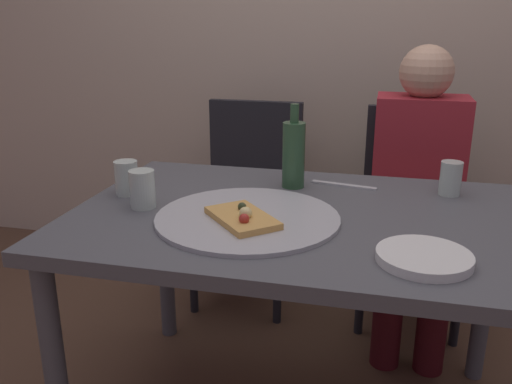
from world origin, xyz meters
TOP-DOWN VIEW (x-y plane):
  - back_wall at (0.00, 1.30)m, footprint 6.00×0.10m
  - dining_table at (0.00, 0.00)m, footprint 1.33×0.88m
  - pizza_tray at (-0.14, -0.09)m, footprint 0.52×0.52m
  - pizza_slice_last at (-0.14, -0.13)m, footprint 0.24×0.25m
  - wine_bottle at (-0.07, 0.25)m, footprint 0.07×0.07m
  - tumbler_near at (-0.47, -0.06)m, footprint 0.08×0.08m
  - tumbler_far at (0.43, 0.28)m, footprint 0.07×0.07m
  - wine_glass at (-0.57, 0.04)m, footprint 0.07×0.07m
  - plate_stack at (0.33, -0.26)m, footprint 0.22×0.22m
  - table_knife at (0.10, 0.29)m, footprint 0.22×0.06m
  - chair_left at (-0.37, 0.84)m, footprint 0.44×0.44m
  - chair_right at (0.36, 0.84)m, footprint 0.44×0.44m
  - guest_in_sweater at (0.36, 0.69)m, footprint 0.36×0.56m

SIDE VIEW (x-z plane):
  - chair_left at x=-0.37m, z-range 0.06..0.96m
  - chair_right at x=0.36m, z-range 0.06..0.96m
  - guest_in_sweater at x=0.36m, z-range 0.06..1.23m
  - dining_table at x=0.00m, z-range 0.28..1.01m
  - table_knife at x=0.10m, z-range 0.73..0.73m
  - pizza_tray at x=-0.14m, z-range 0.73..0.74m
  - plate_stack at x=0.33m, z-range 0.73..0.75m
  - pizza_slice_last at x=-0.14m, z-range 0.73..0.78m
  - tumbler_far at x=0.43m, z-range 0.73..0.84m
  - wine_glass at x=-0.57m, z-range 0.73..0.84m
  - tumbler_near at x=-0.47m, z-range 0.73..0.84m
  - wine_bottle at x=-0.07m, z-range 0.70..0.98m
  - back_wall at x=0.00m, z-range 0.00..2.60m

